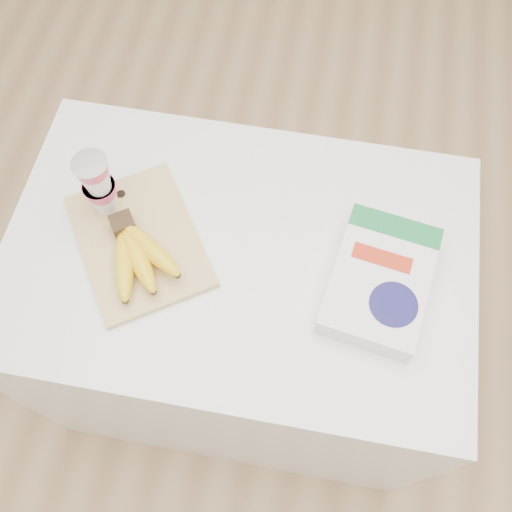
{
  "coord_description": "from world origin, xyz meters",
  "views": [
    {
      "loc": [
        0.14,
        -0.54,
        1.87
      ],
      "look_at": [
        0.04,
        -0.02,
        0.81
      ],
      "focal_mm": 40.0,
      "sensor_mm": 36.0,
      "label": 1
    }
  ],
  "objects": [
    {
      "name": "table",
      "position": [
        0.0,
        0.0,
        0.38
      ],
      "size": [
        1.03,
        0.68,
        0.77
      ],
      "primitive_type": "cube",
      "color": "white",
      "rests_on": "ground"
    },
    {
      "name": "bananas",
      "position": [
        -0.2,
        -0.06,
        0.81
      ],
      "size": [
        0.19,
        0.21,
        0.07
      ],
      "color": "#382816",
      "rests_on": "cutting_board"
    },
    {
      "name": "cutting_board",
      "position": [
        -0.21,
        -0.02,
        0.78
      ],
      "size": [
        0.39,
        0.41,
        0.02
      ],
      "primitive_type": "cube",
      "rotation": [
        0.0,
        0.0,
        0.59
      ],
      "color": "tan",
      "rests_on": "table"
    },
    {
      "name": "cereal_box",
      "position": [
        0.3,
        -0.03,
        0.8
      ],
      "size": [
        0.24,
        0.31,
        0.06
      ],
      "rotation": [
        0.0,
        0.0,
        -0.16
      ],
      "color": "white",
      "rests_on": "table"
    },
    {
      "name": "room",
      "position": [
        0.0,
        0.0,
        1.35
      ],
      "size": [
        4.0,
        4.0,
        4.0
      ],
      "color": "tan",
      "rests_on": "ground"
    },
    {
      "name": "yogurt_stack",
      "position": [
        -0.3,
        0.05,
        0.88
      ],
      "size": [
        0.08,
        0.08,
        0.17
      ],
      "color": "white",
      "rests_on": "cutting_board"
    }
  ]
}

